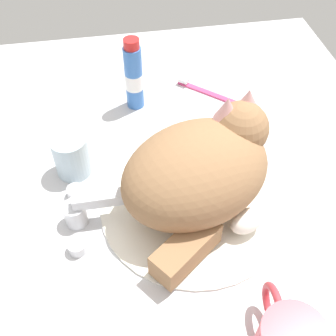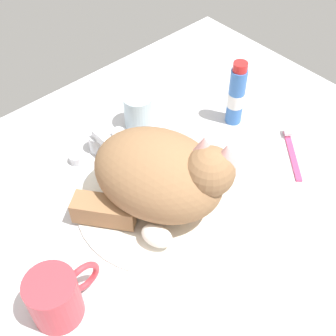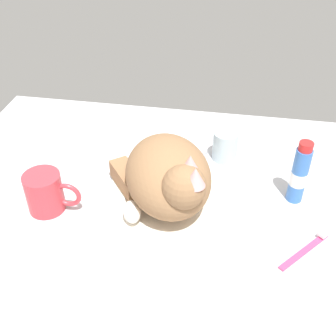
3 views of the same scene
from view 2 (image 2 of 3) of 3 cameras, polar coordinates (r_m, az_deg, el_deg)
name	(u,v)px [view 2 (image 2 of 3)]	position (r cm, az deg, el deg)	size (l,w,h in cm)	color
ground_plane	(159,207)	(84.91, -1.17, -5.02)	(110.00, 82.50, 3.00)	silver
sink_basin	(159,201)	(83.36, -1.19, -4.20)	(30.31, 30.31, 0.93)	white
faucet	(100,143)	(91.58, -8.56, 3.13)	(13.39, 9.69, 5.91)	silver
cat	(162,175)	(76.98, -0.72, -0.93)	(27.19, 28.25, 16.51)	#936B47
coffee_mug	(56,297)	(70.67, -14.01, -15.61)	(11.97, 7.79, 8.85)	#C63842
rinse_cup	(138,111)	(96.01, -3.77, 7.17)	(6.07, 6.07, 7.58)	silver
toothpaste_bottle	(236,95)	(95.94, 8.66, 9.11)	(3.54, 3.54, 14.96)	#3870C6
toothbrush	(292,150)	(95.35, 15.43, 2.16)	(10.41, 11.42, 1.60)	#D83F72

